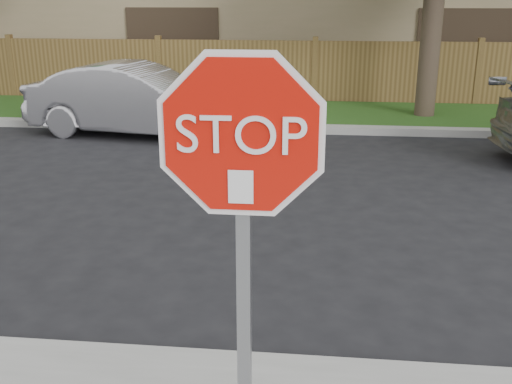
# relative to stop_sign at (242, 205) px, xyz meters

# --- Properties ---
(ground) EXTENTS (90.00, 90.00, 0.00)m
(ground) POSITION_rel_stop_sign_xyz_m (0.18, 1.48, -1.83)
(ground) COLOR black
(ground) RESTS_ON ground
(far_curb) EXTENTS (70.00, 0.30, 0.15)m
(far_curb) POSITION_rel_stop_sign_xyz_m (0.18, 9.63, -1.75)
(far_curb) COLOR gray
(far_curb) RESTS_ON ground
(grass_strip) EXTENTS (70.00, 3.00, 0.12)m
(grass_strip) POSITION_rel_stop_sign_xyz_m (0.18, 11.28, -1.77)
(grass_strip) COLOR #1E4714
(grass_strip) RESTS_ON ground
(fence) EXTENTS (70.00, 0.12, 1.60)m
(fence) POSITION_rel_stop_sign_xyz_m (0.18, 12.88, -1.03)
(fence) COLOR brown
(fence) RESTS_ON ground
(stop_sign) EXTENTS (1.01, 0.13, 2.55)m
(stop_sign) POSITION_rel_stop_sign_xyz_m (0.00, 0.00, 0.00)
(stop_sign) COLOR gray
(stop_sign) RESTS_ON sidewalk_near
(sedan_left) EXTENTS (4.49, 2.13, 1.42)m
(sedan_left) POSITION_rel_stop_sign_xyz_m (-3.29, 9.08, -1.12)
(sedan_left) COLOR silver
(sedan_left) RESTS_ON ground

